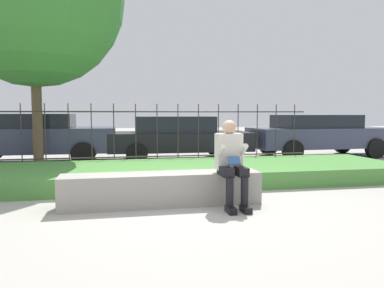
{
  "coord_description": "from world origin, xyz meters",
  "views": [
    {
      "loc": [
        -0.99,
        -5.56,
        1.39
      ],
      "look_at": [
        0.81,
        3.3,
        0.64
      ],
      "focal_mm": 35.0,
      "sensor_mm": 36.0,
      "label": 1
    }
  ],
  "objects_px": {
    "stone_bench": "(162,191)",
    "car_parked_center": "(178,137)",
    "car_parked_left": "(33,136)",
    "person_seated_reader": "(231,159)",
    "car_parked_right": "(319,134)"
  },
  "relations": [
    {
      "from": "stone_bench",
      "to": "car_parked_center",
      "type": "height_order",
      "value": "car_parked_center"
    },
    {
      "from": "stone_bench",
      "to": "car_parked_left",
      "type": "xyz_separation_m",
      "value": [
        -2.93,
        5.48,
        0.53
      ]
    },
    {
      "from": "car_parked_center",
      "to": "stone_bench",
      "type": "bearing_deg",
      "value": -99.92
    },
    {
      "from": "car_parked_center",
      "to": "car_parked_left",
      "type": "height_order",
      "value": "car_parked_left"
    },
    {
      "from": "car_parked_center",
      "to": "car_parked_left",
      "type": "relative_size",
      "value": 0.95
    },
    {
      "from": "person_seated_reader",
      "to": "car_parked_left",
      "type": "relative_size",
      "value": 0.29
    },
    {
      "from": "car_parked_center",
      "to": "car_parked_right",
      "type": "distance_m",
      "value": 4.56
    },
    {
      "from": "car_parked_center",
      "to": "car_parked_right",
      "type": "height_order",
      "value": "car_parked_right"
    },
    {
      "from": "car_parked_left",
      "to": "car_parked_right",
      "type": "relative_size",
      "value": 0.97
    },
    {
      "from": "car_parked_left",
      "to": "car_parked_right",
      "type": "xyz_separation_m",
      "value": [
        8.62,
        -0.17,
        -0.02
      ]
    },
    {
      "from": "car_parked_left",
      "to": "person_seated_reader",
      "type": "bearing_deg",
      "value": -55.55
    },
    {
      "from": "person_seated_reader",
      "to": "car_parked_right",
      "type": "height_order",
      "value": "car_parked_right"
    },
    {
      "from": "car_parked_center",
      "to": "car_parked_left",
      "type": "bearing_deg",
      "value": -179.6
    },
    {
      "from": "car_parked_left",
      "to": "car_parked_right",
      "type": "distance_m",
      "value": 8.62
    },
    {
      "from": "car_parked_right",
      "to": "car_parked_center",
      "type": "bearing_deg",
      "value": 177.63
    }
  ]
}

